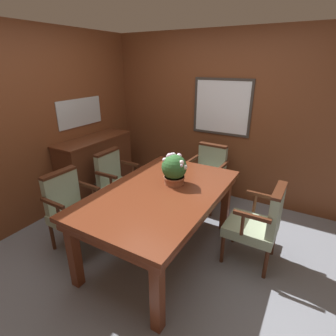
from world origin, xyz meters
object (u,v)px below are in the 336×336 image
(chair_right_far, at_px, (259,222))
(sideboard_cabinet, at_px, (97,168))
(dining_table, at_px, (161,199))
(chair_left_far, at_px, (117,181))
(chair_head_far, at_px, (208,174))
(chair_left_near, at_px, (72,208))
(potted_plant, at_px, (174,169))

(chair_right_far, relative_size, sideboard_cabinet, 0.73)
(dining_table, distance_m, chair_left_far, 1.09)
(chair_right_far, distance_m, sideboard_cabinet, 2.53)
(chair_head_far, xyz_separation_m, chair_left_far, (-0.99, -0.87, 0.00))
(sideboard_cabinet, bearing_deg, chair_left_near, -58.67)
(chair_left_far, relative_size, chair_right_far, 1.00)
(chair_right_far, relative_size, potted_plant, 2.64)
(chair_left_near, distance_m, sideboard_cabinet, 1.20)
(dining_table, xyz_separation_m, chair_right_far, (0.94, 0.39, -0.20))
(sideboard_cabinet, bearing_deg, chair_right_far, -5.79)
(chair_head_far, bearing_deg, sideboard_cabinet, -155.05)
(chair_left_near, bearing_deg, chair_head_far, -27.73)
(chair_left_near, height_order, chair_head_far, same)
(chair_left_near, bearing_deg, chair_left_far, 4.25)
(dining_table, bearing_deg, sideboard_cabinet, 157.67)
(dining_table, distance_m, chair_right_far, 1.04)
(chair_left_far, bearing_deg, chair_left_near, -178.66)
(chair_left_near, height_order, chair_left_far, same)
(dining_table, distance_m, chair_head_far, 1.32)
(sideboard_cabinet, bearing_deg, chair_left_far, -19.92)
(chair_head_far, bearing_deg, chair_left_near, -117.22)
(sideboard_cabinet, bearing_deg, dining_table, -22.33)
(chair_left_near, relative_size, potted_plant, 2.64)
(chair_left_far, xyz_separation_m, potted_plant, (1.02, -0.21, 0.46))
(chair_head_far, height_order, chair_left_far, same)
(chair_left_far, height_order, chair_right_far, same)
(chair_right_far, bearing_deg, sideboard_cabinet, -95.30)
(chair_head_far, xyz_separation_m, chair_right_far, (0.94, -0.92, 0.00))
(dining_table, xyz_separation_m, chair_head_far, (0.01, 1.31, -0.20))
(chair_left_far, xyz_separation_m, sideboard_cabinet, (-0.59, 0.21, -0.00))
(chair_left_near, distance_m, potted_plant, 1.24)
(potted_plant, bearing_deg, chair_left_far, 168.34)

